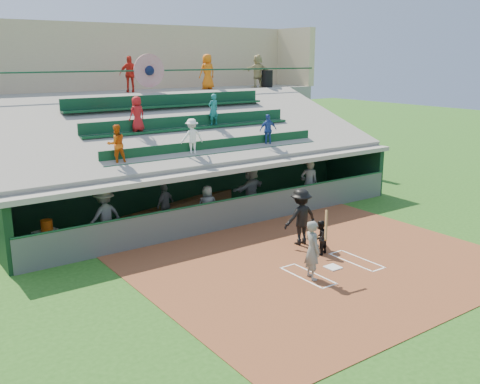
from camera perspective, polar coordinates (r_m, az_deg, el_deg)
ground at (r=16.53m, az=9.87°, el=-8.03°), size 100.00×100.00×0.00m
dirt_slab at (r=16.85m, az=8.66°, el=-7.50°), size 11.00×9.00×0.02m
home_plate at (r=16.52m, az=9.88°, el=-7.92°), size 0.43×0.43×0.03m
batters_box_chalk at (r=16.52m, az=9.88°, el=-7.96°), size 2.65×1.85×0.01m
dugout_floor at (r=21.50m, az=-2.94°, el=-2.51°), size 16.00×3.50×0.04m
concourse_slab at (r=26.83m, az=-10.81°, el=5.60°), size 20.00×3.00×4.60m
grandstand at (r=24.18m, az=-7.84°, el=4.71°), size 20.40×10.40×7.80m
batter_at_plate at (r=15.37m, az=7.75°, el=-6.11°), size 0.91×0.78×1.95m
catcher at (r=17.34m, az=8.54°, el=-4.84°), size 0.65×0.57×1.13m
home_umpire at (r=18.10m, az=6.49°, el=-2.64°), size 1.29×0.80×1.92m
dugout_bench at (r=22.61m, az=-4.41°, el=-1.05°), size 14.41×4.45×0.45m
white_table at (r=18.62m, az=-19.85°, el=-4.90°), size 0.88×0.75×0.66m
water_cooler at (r=18.44m, az=-19.92°, el=-3.39°), size 0.38×0.38×0.38m
dugout_player_a at (r=18.57m, az=-14.25°, el=-2.49°), size 1.36×0.94×1.92m
dugout_player_b at (r=20.23m, az=-7.98°, el=-1.33°), size 1.00×0.73×1.57m
dugout_player_c at (r=19.94m, az=-3.49°, el=-1.49°), size 0.88×0.72×1.54m
dugout_player_d at (r=21.57m, az=1.18°, el=0.30°), size 1.89×1.04×1.94m
dugout_player_e at (r=22.73m, az=7.37°, el=0.94°), size 0.86×0.78×1.97m
dugout_player_f at (r=24.12m, az=7.40°, el=1.29°), size 0.96×0.86×1.63m
trash_bin at (r=29.54m, az=2.91°, el=11.97°), size 0.61×0.61×0.91m
concourse_staff_a at (r=25.71m, az=-11.63°, el=12.21°), size 1.05×0.71×1.66m
concourse_staff_b at (r=27.80m, az=-3.51°, el=12.69°), size 0.87×0.57×1.75m
concourse_staff_c at (r=29.49m, az=1.87°, el=12.78°), size 1.62×0.53×1.74m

